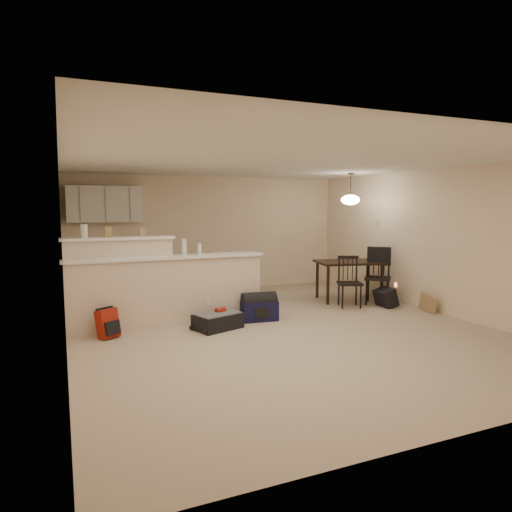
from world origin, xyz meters
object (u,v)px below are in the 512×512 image
red_backpack (108,324)px  suitcase (218,321)px  dining_table (349,266)px  pendant_lamp (350,199)px  dining_chair_near (350,282)px  dining_chair_far (378,277)px  black_daypack (386,298)px  navy_duffel (259,311)px

red_backpack → suitcase: bearing=-36.3°
dining_table → pendant_lamp: (-0.00, 0.00, 1.30)m
dining_chair_near → suitcase: 2.79m
dining_chair_far → black_daypack: dining_chair_far is taller
pendant_lamp → navy_duffel: size_ratio=1.06×
suitcase → red_backpack: size_ratio=1.66×
dining_chair_far → dining_chair_near: bearing=-135.5°
red_backpack → pendant_lamp: bearing=-20.1°
dining_chair_near → red_backpack: (-4.30, -0.32, -0.26)m
pendant_lamp → navy_duffel: (-2.29, -0.79, -1.83)m
pendant_lamp → black_daypack: pendant_lamp is taller
dining_chair_near → pendant_lamp: bearing=77.6°
red_backpack → dining_chair_near: bearing=-26.3°
dining_chair_far → navy_duffel: (-2.59, -0.28, -0.37)m
pendant_lamp → red_backpack: pendant_lamp is taller
pendant_lamp → dining_chair_far: pendant_lamp is taller
dining_chair_near → dining_chair_far: 0.65m
dining_chair_far → suitcase: 3.44m
dining_chair_far → black_daypack: bearing=-52.8°
pendant_lamp → black_daypack: 2.01m
dining_table → dining_chair_near: (-0.35, -0.54, -0.22)m
dining_chair_far → red_backpack: 4.98m
dining_chair_far → red_backpack: bearing=-133.7°
dining_table → suitcase: (-3.07, -1.02, -0.57)m
dining_table → navy_duffel: (-2.29, -0.79, -0.53)m
dining_table → black_daypack: bearing=-57.4°
dining_chair_far → pendant_lamp: bearing=162.7°
pendant_lamp → dining_chair_far: (0.30, -0.51, -1.46)m
dining_chair_near → red_backpack: 4.32m
pendant_lamp → navy_duffel: pendant_lamp is taller
dining_chair_near → black_daypack: bearing=-1.4°
dining_table → pendant_lamp: pendant_lamp is taller
dining_chair_near → navy_duffel: size_ratio=1.61×
dining_table → dining_chair_far: (0.30, -0.51, -0.16)m
suitcase → navy_duffel: 0.82m
navy_duffel → suitcase: bearing=-157.4°
suitcase → black_daypack: black_daypack is taller
black_daypack → navy_duffel: bearing=93.1°
black_daypack → suitcase: bearing=97.0°
pendant_lamp → black_daypack: bearing=-70.7°
dining_table → suitcase: 3.29m
dining_chair_far → navy_duffel: 2.63m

